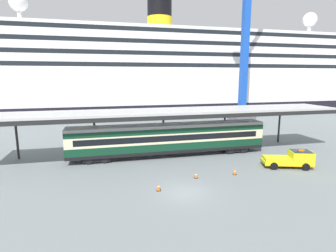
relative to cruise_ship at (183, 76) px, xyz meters
name	(u,v)px	position (x,y,z in m)	size (l,w,h in m)	color
ground_plane	(185,193)	(-16.49, -54.77, -10.24)	(400.00, 400.00, 0.00)	slate
cruise_ship	(183,76)	(0.00, 0.00, 0.00)	(148.06, 27.30, 31.41)	black
platform_canopy	(168,112)	(-15.10, -43.28, -4.67)	(45.46, 6.18, 5.80)	#B3B3B3
train_carriage	(169,138)	(-15.10, -43.69, -7.92)	(24.71, 2.81, 4.11)	black
service_truck	(292,159)	(-2.97, -51.21, -9.25)	(5.57, 3.57, 2.02)	yellow
traffic_cone_near	(159,187)	(-18.63, -53.81, -9.89)	(0.36, 0.36, 0.71)	black
traffic_cone_mid	(196,175)	(-14.37, -51.72, -9.94)	(0.36, 0.36, 0.61)	black
traffic_cone_far	(235,172)	(-10.17, -51.77, -9.92)	(0.36, 0.36, 0.64)	black
dockside_crane	(246,52)	(6.21, -24.04, 4.59)	(11.39, 4.40, 49.40)	#595960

